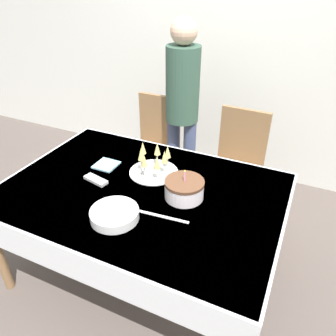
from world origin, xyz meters
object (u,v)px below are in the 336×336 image
Objects in this scene: dining_chair_far_right at (237,163)px; birthday_cake at (184,189)px; person_standing at (182,99)px; plate_stack_main at (115,215)px; dining_chair_far_left at (155,144)px; champagne_tray at (154,161)px.

dining_chair_far_right is 4.03× the size of birthday_cake.
birthday_cake is at bearing -66.31° from person_standing.
dining_chair_far_right reaches higher than plate_stack_main.
dining_chair_far_right is at bearing 72.63° from plate_stack_main.
champagne_tray is (0.36, -0.71, 0.29)m from dining_chair_far_left.
dining_chair_far_left is 0.51m from person_standing.
champagne_tray is 0.21× the size of person_standing.
person_standing is at bearing 171.70° from dining_chair_far_right.
dining_chair_far_left is 2.90× the size of champagne_tray.
birthday_cake reaches higher than champagne_tray.
plate_stack_main is at bearing -87.17° from champagne_tray.
plate_stack_main is 0.17× the size of person_standing.
birthday_cake is at bearing -53.42° from dining_chair_far_left.
dining_chair_far_left is 1.00× the size of dining_chair_far_right.
dining_chair_far_right reaches higher than champagne_tray.
dining_chair_far_right is at bearing 82.50° from birthday_cake.
birthday_cake is 1.06m from person_standing.
birthday_cake is at bearing -97.50° from dining_chair_far_right.
dining_chair_far_left is at bearing 107.52° from plate_stack_main.
champagne_tray is at bearing -119.93° from dining_chair_far_right.
birthday_cake is 0.44m from plate_stack_main.
dining_chair_far_right is 0.87m from champagne_tray.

